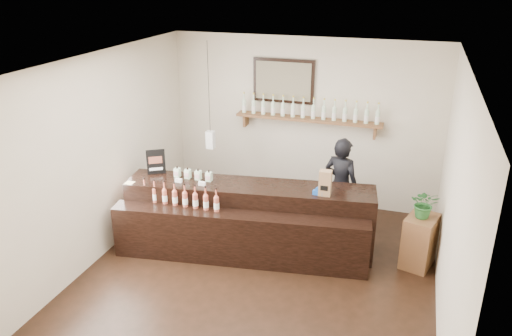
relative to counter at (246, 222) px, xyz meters
name	(u,v)px	position (x,y,z in m)	size (l,w,h in m)	color
ground	(257,276)	(0.35, -0.57, -0.46)	(5.00, 5.00, 0.00)	black
room_shell	(258,156)	(0.35, -0.57, 1.24)	(5.00, 5.00, 5.00)	beige
back_wall_decor	(294,103)	(0.21, 1.80, 1.29)	(2.66, 0.96, 1.69)	brown
counter	(246,222)	(0.00, 0.00, 0.00)	(3.55, 1.42, 1.14)	black
promo_sign	(156,162)	(-1.41, 0.09, 0.71)	(0.24, 0.16, 0.38)	black
paper_bag	(325,183)	(1.07, 0.12, 0.69)	(0.16, 0.13, 0.35)	#906645
tape_dispenser	(318,192)	(0.99, 0.09, 0.56)	(0.14, 0.07, 0.11)	#16489D
side_cabinet	(419,241)	(2.35, 0.36, -0.10)	(0.49, 0.58, 0.73)	brown
potted_plant	(425,204)	(2.35, 0.36, 0.47)	(0.36, 0.31, 0.40)	#276229
shopkeeper	(341,180)	(1.17, 0.98, 0.40)	(0.62, 0.41, 1.71)	black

